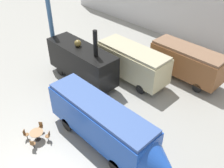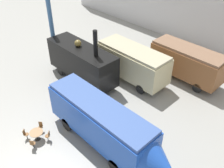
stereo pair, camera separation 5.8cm
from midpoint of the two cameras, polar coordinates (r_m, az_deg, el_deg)
name	(u,v)px [view 2 (the right image)]	position (r m, az deg, el deg)	size (l,w,h in m)	color
ground_plane	(98,100)	(22.48, -3.07, -3.57)	(80.00, 80.00, 0.00)	gray
backdrop_wall	(199,10)	(31.47, 19.26, 15.78)	(44.00, 0.15, 9.00)	silver
passenger_coach_wooden	(187,61)	(25.26, 16.81, 4.98)	(7.08, 2.56, 3.33)	brown
passenger_coach_vintage	(133,62)	(24.18, 4.82, 5.09)	(7.25, 2.72, 3.35)	beige
steam_locomotive	(82,61)	(24.06, -6.81, 5.18)	(7.75, 2.44, 5.91)	black
streamlined_locomotive	(108,126)	(17.07, -0.89, -9.67)	(10.74, 2.41, 3.47)	blue
cafe_table_near	(36,133)	(19.40, -16.81, -10.78)	(0.99, 0.99, 0.74)	black
cafe_chair_0	(25,134)	(19.79, -19.13, -10.66)	(0.41, 0.40, 0.87)	black
cafe_chair_1	(32,144)	(18.94, -17.64, -12.84)	(0.40, 0.41, 0.87)	black
cafe_chair_2	(48,135)	(19.19, -14.31, -11.30)	(0.41, 0.40, 0.87)	black
cafe_chair_3	(41,126)	(20.02, -15.94, -9.22)	(0.40, 0.41, 0.87)	black
visitor_person	(57,97)	(21.79, -12.46, -2.91)	(0.34, 0.34, 1.68)	#262633
support_pillar	(52,29)	(26.61, -13.50, 12.12)	(0.44, 0.44, 8.00)	#386093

